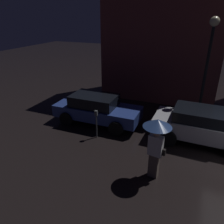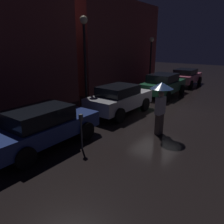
{
  "view_description": "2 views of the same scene",
  "coord_description": "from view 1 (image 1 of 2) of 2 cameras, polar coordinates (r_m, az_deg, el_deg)",
  "views": [
    {
      "loc": [
        -2.17,
        -7.62,
        5.11
      ],
      "look_at": [
        -5.43,
        0.2,
        1.26
      ],
      "focal_mm": 35.0,
      "sensor_mm": 36.0,
      "label": 1
    },
    {
      "loc": [
        -11.02,
        -5.11,
        3.6
      ],
      "look_at": [
        -4.64,
        -0.29,
        1.07
      ],
      "focal_mm": 35.0,
      "sensor_mm": 36.0,
      "label": 2
    }
  ],
  "objects": [
    {
      "name": "building_facade_left",
      "position": [
        14.37,
        13.24,
        20.04
      ],
      "size": [
        6.94,
        3.0,
        8.3
      ],
      "color": "brown",
      "rests_on": "ground"
    },
    {
      "name": "parking_meter",
      "position": [
        9.55,
        -4.11,
        -2.4
      ],
      "size": [
        0.12,
        0.1,
        1.3
      ],
      "color": "#4C5154",
      "rests_on": "ground"
    },
    {
      "name": "pedestrian_with_umbrella",
      "position": [
        7.05,
        11.57,
        -6.18
      ],
      "size": [
        0.91,
        0.91,
        2.16
      ],
      "rotation": [
        0.0,
        0.0,
        2.99
      ],
      "color": "#66564C",
      "rests_on": "ground"
    },
    {
      "name": "parked_car_blue",
      "position": [
        10.87,
        -4.02,
        0.89
      ],
      "size": [
        4.26,
        1.87,
        1.47
      ],
      "rotation": [
        0.0,
        0.0,
        0.01
      ],
      "color": "navy",
      "rests_on": "ground"
    },
    {
      "name": "street_lamp_near",
      "position": [
        11.34,
        24.03,
        13.98
      ],
      "size": [
        0.43,
        0.43,
        4.99
      ],
      "color": "black",
      "rests_on": "ground"
    },
    {
      "name": "parked_car_silver",
      "position": [
        9.95,
        22.28,
        -3.19
      ],
      "size": [
        4.0,
        1.93,
        1.5
      ],
      "rotation": [
        0.0,
        0.0,
        -0.02
      ],
      "color": "#B7B7BF",
      "rests_on": "ground"
    }
  ]
}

